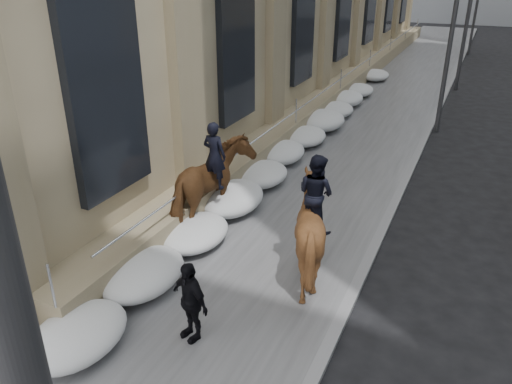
% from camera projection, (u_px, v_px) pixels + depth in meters
% --- Properties ---
extents(ground, '(140.00, 140.00, 0.00)m').
position_uv_depth(ground, '(204.00, 310.00, 10.11)').
color(ground, black).
rests_on(ground, ground).
extents(sidewalk, '(5.00, 80.00, 0.12)m').
position_uv_depth(sidewalk, '(341.00, 151.00, 18.31)').
color(sidewalk, '#4A4A4C').
rests_on(sidewalk, ground).
extents(curb, '(0.24, 80.00, 0.12)m').
position_uv_depth(curb, '(414.00, 162.00, 17.32)').
color(curb, slate).
rests_on(curb, ground).
extents(streetlight_mid, '(1.71, 0.24, 8.00)m').
position_uv_depth(streetlight_mid, '(450.00, 14.00, 18.66)').
color(streetlight_mid, '#2D2D30').
rests_on(streetlight_mid, ground).
extents(traffic_signal, '(4.10, 0.22, 6.00)m').
position_uv_depth(traffic_signal, '(450.00, 11.00, 25.74)').
color(traffic_signal, '#2D2D30').
rests_on(traffic_signal, ground).
extents(snow_bank, '(1.70, 18.10, 0.76)m').
position_uv_depth(snow_bank, '(286.00, 151.00, 17.12)').
color(snow_bank, silver).
rests_on(snow_bank, sidewalk).
extents(mounted_horse_left, '(1.41, 2.73, 2.77)m').
position_uv_depth(mounted_horse_left, '(212.00, 185.00, 12.57)').
color(mounted_horse_left, '#4D2E17').
rests_on(mounted_horse_left, sidewalk).
extents(mounted_horse_right, '(2.36, 2.48, 2.74)m').
position_uv_depth(mounted_horse_right, '(310.00, 226.00, 10.61)').
color(mounted_horse_right, '#462914').
rests_on(mounted_horse_right, sidewalk).
extents(pedestrian, '(1.01, 0.71, 1.59)m').
position_uv_depth(pedestrian, '(190.00, 301.00, 8.89)').
color(pedestrian, black).
rests_on(pedestrian, sidewalk).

